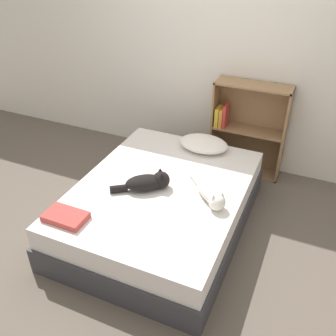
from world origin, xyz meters
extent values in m
plane|color=brown|center=(0.00, 0.00, 0.00)|extent=(8.00, 8.00, 0.00)
cube|color=silver|center=(0.00, 1.39, 1.25)|extent=(8.00, 0.06, 2.50)
cube|color=#333338|center=(0.00, 0.00, 0.12)|extent=(1.43, 1.88, 0.24)
cube|color=silver|center=(0.00, 0.00, 0.34)|extent=(1.39, 1.83, 0.20)
ellipsoid|color=white|center=(0.12, 0.74, 0.51)|extent=(0.49, 0.34, 0.13)
ellipsoid|color=white|center=(0.42, 0.01, 0.51)|extent=(0.36, 0.36, 0.14)
sphere|color=white|center=(0.53, -0.11, 0.51)|extent=(0.14, 0.14, 0.14)
cone|color=white|center=(0.56, -0.08, 0.58)|extent=(0.04, 0.04, 0.03)
cone|color=white|center=(0.51, -0.14, 0.58)|extent=(0.04, 0.04, 0.03)
cylinder|color=white|center=(0.24, 0.19, 0.47)|extent=(0.15, 0.16, 0.05)
ellipsoid|color=black|center=(-0.11, -0.10, 0.51)|extent=(0.37, 0.33, 0.13)
sphere|color=black|center=(0.01, -0.02, 0.52)|extent=(0.15, 0.15, 0.15)
cone|color=black|center=(-0.02, 0.02, 0.60)|extent=(0.04, 0.04, 0.03)
cone|color=black|center=(0.03, -0.05, 0.60)|extent=(0.04, 0.04, 0.03)
cylinder|color=black|center=(-0.29, -0.23, 0.48)|extent=(0.16, 0.14, 0.06)
cube|color=#8E6B47|center=(0.08, 1.22, 0.51)|extent=(0.02, 0.26, 1.02)
cube|color=#8E6B47|center=(0.84, 1.22, 0.51)|extent=(0.02, 0.26, 1.02)
cube|color=#8E6B47|center=(0.46, 1.22, 0.01)|extent=(0.77, 0.26, 0.02)
cube|color=#8E6B47|center=(0.46, 1.22, 1.01)|extent=(0.77, 0.26, 0.02)
cube|color=#8E6B47|center=(0.46, 1.22, 0.51)|extent=(0.73, 0.26, 0.02)
cube|color=#8E6B47|center=(0.46, 1.34, 0.51)|extent=(0.77, 0.02, 1.02)
cube|color=gold|center=(0.13, 1.18, 0.62)|extent=(0.04, 0.16, 0.21)
cube|color=orange|center=(0.17, 1.18, 0.62)|extent=(0.04, 0.16, 0.20)
cube|color=#B7332D|center=(0.21, 1.18, 0.65)|extent=(0.03, 0.16, 0.25)
cube|color=#B2423D|center=(-0.49, -0.70, 0.47)|extent=(0.33, 0.20, 0.05)
camera|label=1|loc=(1.12, -2.39, 2.34)|focal=40.00mm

